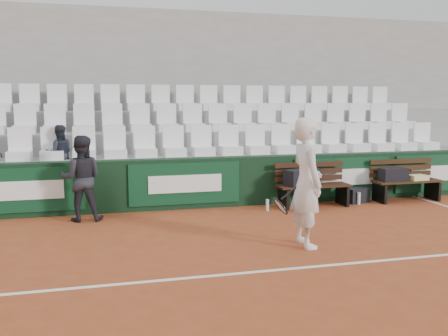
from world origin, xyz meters
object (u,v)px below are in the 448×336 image
sports_bag_ground (356,195)px  water_bottle_far (359,198)px  bench_left (313,196)px  bench_right (406,191)px  tennis_player (306,183)px  sports_bag_left (302,177)px  ball_kid (81,178)px  sports_bag_right (393,174)px  spectator_c (59,131)px  water_bottle_near (267,205)px

sports_bag_ground → water_bottle_far: 0.22m
bench_left → bench_right: bearing=0.8°
sports_bag_ground → water_bottle_far: bearing=-107.0°
bench_right → tennis_player: 4.38m
sports_bag_left → sports_bag_ground: size_ratio=1.47×
tennis_player → ball_kid: 4.07m
bench_left → sports_bag_right: bearing=1.1°
water_bottle_far → spectator_c: 6.20m
sports_bag_right → sports_bag_ground: bearing=171.5°
spectator_c → water_bottle_far: bearing=162.2°
sports_bag_ground → spectator_c: size_ratio=0.45×
bench_right → sports_bag_left: 2.45m
tennis_player → ball_kid: bearing=142.4°
sports_bag_left → sports_bag_right: 2.09m
bench_right → water_bottle_near: size_ratio=6.54×
ball_kid → sports_bag_left: bearing=-173.7°
sports_bag_right → ball_kid: bearing=-179.1°
bench_left → sports_bag_right: 1.88m
water_bottle_far → ball_kid: bearing=-179.9°
bench_right → spectator_c: 7.31m
sports_bag_left → tennis_player: bearing=-112.3°
sports_bag_ground → water_bottle_near: sports_bag_ground is taller
sports_bag_ground → spectator_c: 6.23m
sports_bag_ground → tennis_player: (-2.36, -2.69, 0.79)m
sports_bag_right → tennis_player: size_ratio=0.31×
tennis_player → ball_kid: (-3.22, 2.48, -0.18)m
sports_bag_left → water_bottle_near: bearing=-167.2°
sports_bag_right → water_bottle_far: size_ratio=2.31×
water_bottle_near → bench_right: bearing=3.1°
water_bottle_near → spectator_c: (-3.90, 1.19, 1.44)m
bench_right → spectator_c: size_ratio=1.34×
bench_right → water_bottle_far: bearing=-175.9°
water_bottle_near → water_bottle_far: (2.04, 0.09, 0.01)m
water_bottle_far → ball_kid: (-5.51, -0.01, 0.64)m
water_bottle_near → ball_kid: 3.54m
water_bottle_far → tennis_player: tennis_player is taller
water_bottle_far → spectator_c: spectator_c is taller
water_bottle_far → tennis_player: (-2.29, -2.49, 0.82)m
bench_right → water_bottle_near: 3.23m
tennis_player → sports_bag_left: bearing=67.7°
water_bottle_near → spectator_c: size_ratio=0.21×
bench_right → sports_bag_right: (-0.33, 0.01, 0.36)m
water_bottle_near → spectator_c: spectator_c is taller
sports_bag_right → spectator_c: spectator_c is taller
sports_bag_right → sports_bag_left: bearing=179.9°
sports_bag_ground → spectator_c: bearing=171.5°
sports_bag_right → sports_bag_ground: size_ratio=1.17×
sports_bag_ground → ball_kid: size_ratio=0.33×
bench_left → sports_bag_right: sports_bag_right is taller
bench_right → sports_bag_left: bearing=179.8°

